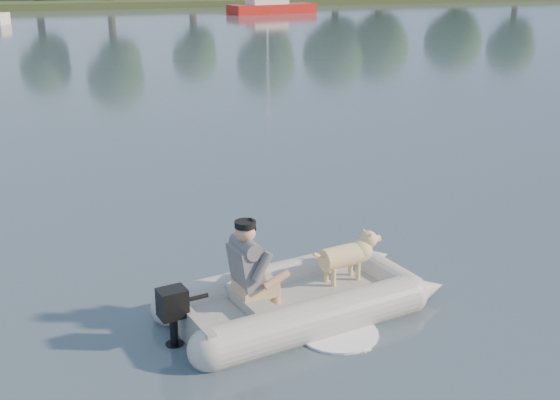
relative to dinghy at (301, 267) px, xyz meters
name	(u,v)px	position (x,y,z in m)	size (l,w,h in m)	color
water	(326,297)	(0.41, 0.21, -0.54)	(160.00, 160.00, 0.00)	#4F5F6A
shore_bank	(67,4)	(0.41, 62.21, -0.29)	(160.00, 12.00, 0.70)	#47512D
dinghy	(301,267)	(0.00, 0.00, 0.00)	(4.39, 3.11, 1.29)	#ABABA6
man	(247,263)	(-0.65, -0.07, 0.17)	(0.67, 0.58, 1.00)	slate
dog	(343,260)	(0.58, 0.16, -0.07)	(0.86, 0.31, 0.58)	tan
outboard_motor	(173,320)	(-1.51, -0.28, -0.26)	(0.38, 0.27, 0.73)	black
sailboat	(271,8)	(15.26, 47.67, -0.12)	(7.33, 3.51, 9.70)	red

